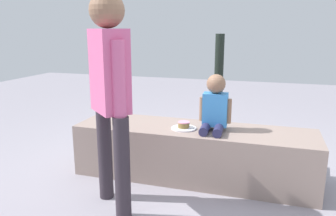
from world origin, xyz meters
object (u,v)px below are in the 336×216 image
adult_standing (110,85)px  handbag_black_leather (147,137)px  water_bottle_near_gift (269,137)px  cake_plate (184,126)px  gift_bag (202,145)px  party_cup_red (250,152)px  child_seated (215,106)px  cake_box_white (300,165)px

adult_standing → handbag_black_leather: adult_standing is taller
adult_standing → water_bottle_near_gift: (1.11, 1.82, -0.85)m
cake_plate → gift_bag: bearing=83.0°
party_cup_red → water_bottle_near_gift: bearing=70.0°
child_seated → cake_box_white: size_ratio=1.47×
adult_standing → cake_box_white: size_ratio=4.74×
child_seated → water_bottle_near_gift: bearing=67.6°
child_seated → water_bottle_near_gift: 1.37m
cake_box_white → child_seated: bearing=-149.1°
child_seated → water_bottle_near_gift: size_ratio=2.38×
gift_bag → handbag_black_leather: size_ratio=1.02×
water_bottle_near_gift → handbag_black_leather: (-1.35, -0.49, 0.01)m
adult_standing → party_cup_red: (0.92, 1.32, -0.88)m
water_bottle_near_gift → party_cup_red: (-0.18, -0.50, -0.03)m
cake_plate → handbag_black_leather: bearing=131.6°
water_bottle_near_gift → cake_plate: bearing=-121.7°
cake_plate → adult_standing: bearing=-120.5°
handbag_black_leather → gift_bag: bearing=-14.9°
child_seated → adult_standing: 0.96m
adult_standing → gift_bag: (0.44, 1.15, -0.80)m
adult_standing → gift_bag: adult_standing is taller
gift_bag → child_seated: bearing=-67.5°
handbag_black_leather → cake_plate: bearing=-48.4°
cake_box_white → gift_bag: bearing=178.9°
cake_box_white → cake_plate: bearing=-154.1°
child_seated → gift_bag: size_ratio=1.49×
child_seated → gift_bag: child_seated is taller
water_bottle_near_gift → gift_bag: bearing=-135.0°
adult_standing → handbag_black_leather: (-0.25, 1.33, -0.84)m
child_seated → adult_standing: adult_standing is taller
gift_bag → water_bottle_near_gift: gift_bag is taller
gift_bag → water_bottle_near_gift: bearing=45.0°
child_seated → cake_box_white: child_seated is taller
cake_plate → handbag_black_leather: (-0.62, 0.70, -0.38)m
water_bottle_near_gift → party_cup_red: bearing=-110.0°
child_seated → handbag_black_leather: bearing=143.2°
party_cup_red → cake_box_white: 0.51m
gift_bag → cake_box_white: 0.97m
child_seated → gift_bag: 0.75m
adult_standing → cake_plate: 0.86m
adult_standing → cake_box_white: bearing=39.0°
adult_standing → cake_plate: (0.37, 0.63, -0.45)m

